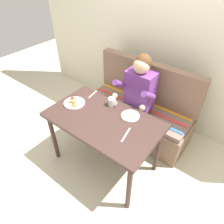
{
  "coord_description": "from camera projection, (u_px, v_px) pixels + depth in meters",
  "views": [
    {
      "loc": [
        1.03,
        -1.19,
        2.1
      ],
      "look_at": [
        0.0,
        0.15,
        0.72
      ],
      "focal_mm": 32.37,
      "sensor_mm": 36.0,
      "label": 1
    }
  ],
  "objects": [
    {
      "name": "coffee_mug",
      "position": [
        112.0,
        102.0,
        2.23
      ],
      "size": [
        0.12,
        0.08,
        0.09
      ],
      "color": "white",
      "rests_on": "table"
    },
    {
      "name": "fork",
      "position": [
        93.0,
        94.0,
        2.43
      ],
      "size": [
        0.04,
        0.17,
        0.0
      ],
      "primitive_type": "cube",
      "rotation": [
        0.0,
        0.0,
        0.15
      ],
      "color": "silver",
      "rests_on": "table"
    },
    {
      "name": "knife",
      "position": [
        126.0,
        135.0,
        1.9
      ],
      "size": [
        0.05,
        0.2,
        0.0
      ],
      "primitive_type": "cube",
      "rotation": [
        0.0,
        0.0,
        0.2
      ],
      "color": "silver",
      "rests_on": "table"
    },
    {
      "name": "ground_plane",
      "position": [
        105.0,
        162.0,
        2.55
      ],
      "size": [
        8.0,
        8.0,
        0.0
      ],
      "primitive_type": "plane",
      "color": "beige"
    },
    {
      "name": "couch",
      "position": [
        139.0,
        112.0,
        2.81
      ],
      "size": [
        1.44,
        0.56,
        1.0
      ],
      "color": "#7C5F4B",
      "rests_on": "ground"
    },
    {
      "name": "plate_eggs",
      "position": [
        130.0,
        116.0,
        2.1
      ],
      "size": [
        0.19,
        0.19,
        0.04
      ],
      "color": "white",
      "rests_on": "table"
    },
    {
      "name": "person",
      "position": [
        137.0,
        94.0,
        2.42
      ],
      "size": [
        0.45,
        0.61,
        1.21
      ],
      "color": "#6E3886",
      "rests_on": "ground"
    },
    {
      "name": "table",
      "position": [
        103.0,
        124.0,
        2.14
      ],
      "size": [
        1.2,
        0.7,
        0.73
      ],
      "color": "#3C2824",
      "rests_on": "ground"
    },
    {
      "name": "plate_breakfast",
      "position": [
        74.0,
        103.0,
        2.28
      ],
      "size": [
        0.24,
        0.24,
        0.05
      ],
      "color": "white",
      "rests_on": "table"
    },
    {
      "name": "back_wall",
      "position": [
        167.0,
        31.0,
        2.5
      ],
      "size": [
        4.4,
        0.1,
        2.6
      ],
      "primitive_type": "cube",
      "color": "beige",
      "rests_on": "ground"
    }
  ]
}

